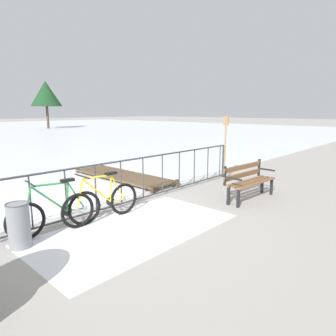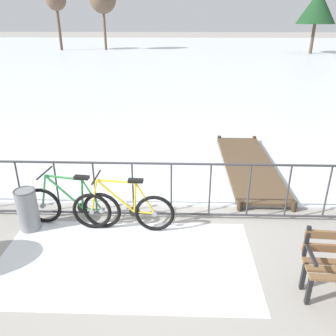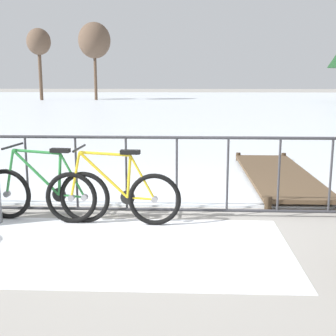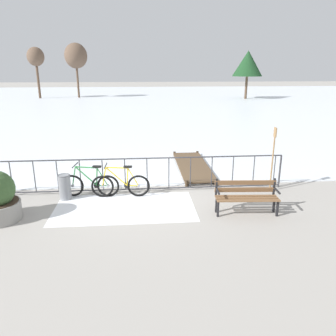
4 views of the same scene
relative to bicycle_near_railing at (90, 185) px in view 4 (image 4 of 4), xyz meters
The scene contains 13 objects.
ground_plane 1.41m from the bicycle_near_railing, 11.92° to the left, with size 160.00×160.00×0.00m, color #9E9991.
frozen_pond 28.72m from the bicycle_near_railing, 87.33° to the left, with size 80.00×56.00×0.03m, color silver.
snow_patch 1.43m from the bicycle_near_railing, 41.75° to the right, with size 3.78×2.02×0.01m, color white.
railing_fence 1.38m from the bicycle_near_railing, 11.92° to the left, with size 9.06×0.06×1.07m.
bicycle_near_railing is the anchor object (origin of this frame).
bicycle_second 0.89m from the bicycle_near_railing, ahead, with size 1.71×0.52×0.97m.
park_bench 4.45m from the bicycle_near_railing, 19.56° to the right, with size 1.63×0.58×0.89m.
trash_bin 0.72m from the bicycle_near_railing, 168.80° to the right, with size 0.35×0.35×0.73m.
oar_upright 5.48m from the bicycle_near_railing, ahead, with size 0.04×0.16×1.98m.
wooden_dock 4.22m from the bicycle_near_railing, 35.56° to the left, with size 1.10×3.84×0.20m.
tree_far_west 34.38m from the bicycle_near_railing, 100.35° to the left, with size 2.72×2.72×6.53m.
tree_west_mid 34.98m from the bicycle_near_railing, 108.04° to the left, with size 2.00×2.00×6.00m.
tree_centre 33.59m from the bicycle_near_railing, 64.63° to the left, with size 3.53×3.53×5.57m.
Camera 4 is at (0.17, -9.39, 3.64)m, focal length 34.78 mm.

